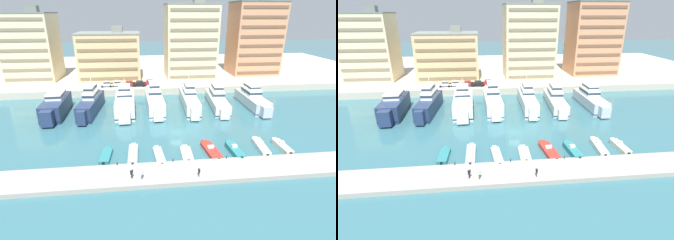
# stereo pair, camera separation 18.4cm
# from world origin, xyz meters

# --- Properties ---
(ground_plane) EXTENTS (400.00, 400.00, 0.00)m
(ground_plane) POSITION_xyz_m (0.00, 0.00, 0.00)
(ground_plane) COLOR #336670
(quay_promenade) EXTENTS (180.00, 70.00, 2.15)m
(quay_promenade) POSITION_xyz_m (0.00, 63.71, 1.08)
(quay_promenade) COLOR #BCB29E
(quay_promenade) RESTS_ON ground
(pier_dock) EXTENTS (120.00, 6.32, 0.80)m
(pier_dock) POSITION_xyz_m (0.00, -16.20, 0.40)
(pier_dock) COLOR #9E998E
(pier_dock) RESTS_ON ground
(yacht_navy_far_left) EXTENTS (5.31, 17.83, 7.41)m
(yacht_navy_far_left) POSITION_xyz_m (-29.10, 14.15, 2.37)
(yacht_navy_far_left) COLOR navy
(yacht_navy_far_left) RESTS_ON ground
(yacht_navy_left) EXTENTS (5.19, 18.89, 8.84)m
(yacht_navy_left) POSITION_xyz_m (-20.52, 14.87, 2.59)
(yacht_navy_left) COLOR navy
(yacht_navy_left) RESTS_ON ground
(yacht_white_mid_left) EXTENTS (5.24, 18.77, 8.54)m
(yacht_white_mid_left) POSITION_xyz_m (-11.69, 14.68, 2.51)
(yacht_white_mid_left) COLOR white
(yacht_white_mid_left) RESTS_ON ground
(yacht_white_center_left) EXTENTS (4.72, 18.76, 8.98)m
(yacht_white_center_left) POSITION_xyz_m (-3.88, 15.35, 2.64)
(yacht_white_center_left) COLOR white
(yacht_white_center_left) RESTS_ON ground
(yacht_ivory_center) EXTENTS (4.38, 20.25, 8.46)m
(yacht_ivory_center) POSITION_xyz_m (5.61, 15.56, 2.46)
(yacht_ivory_center) COLOR silver
(yacht_ivory_center) RESTS_ON ground
(yacht_ivory_center_right) EXTENTS (5.52, 19.89, 7.95)m
(yacht_ivory_center_right) POSITION_xyz_m (13.48, 15.58, 2.18)
(yacht_ivory_center_right) COLOR silver
(yacht_ivory_center_right) RESTS_ON ground
(yacht_silver_mid_right) EXTENTS (4.54, 18.41, 7.91)m
(yacht_silver_mid_right) POSITION_xyz_m (23.17, 14.58, 2.24)
(yacht_silver_mid_right) COLOR silver
(yacht_silver_mid_right) RESTS_ON ground
(motorboat_teal_far_left) EXTENTS (2.04, 6.12, 0.85)m
(motorboat_teal_far_left) POSITION_xyz_m (-14.26, -9.35, 0.40)
(motorboat_teal_far_left) COLOR teal
(motorboat_teal_far_left) RESTS_ON ground
(motorboat_grey_left) EXTENTS (1.81, 7.60, 1.10)m
(motorboat_grey_left) POSITION_xyz_m (-9.40, -9.66, 0.55)
(motorboat_grey_left) COLOR #9EA3A8
(motorboat_grey_left) RESTS_ON ground
(motorboat_grey_mid_left) EXTENTS (2.13, 7.11, 1.14)m
(motorboat_grey_mid_left) POSITION_xyz_m (-4.75, -10.25, 0.37)
(motorboat_grey_mid_left) COLOR #9EA3A8
(motorboat_grey_mid_left) RESTS_ON ground
(motorboat_cream_center_left) EXTENTS (2.09, 5.98, 1.14)m
(motorboat_cream_center_left) POSITION_xyz_m (0.31, -10.18, 0.39)
(motorboat_cream_center_left) COLOR beige
(motorboat_cream_center_left) RESTS_ON ground
(motorboat_red_center) EXTENTS (2.85, 7.98, 1.26)m
(motorboat_red_center) POSITION_xyz_m (5.15, -9.41, 0.40)
(motorboat_red_center) COLOR red
(motorboat_red_center) RESTS_ON ground
(motorboat_teal_center_right) EXTENTS (2.10, 6.92, 1.55)m
(motorboat_teal_center_right) POSITION_xyz_m (9.47, -10.10, 0.55)
(motorboat_teal_center_right) COLOR teal
(motorboat_teal_center_right) RESTS_ON ground
(motorboat_white_mid_right) EXTENTS (2.21, 7.56, 1.64)m
(motorboat_white_mid_right) POSITION_xyz_m (14.88, -9.43, 0.56)
(motorboat_white_mid_right) COLOR white
(motorboat_white_mid_right) RESTS_ON ground
(motorboat_cream_right) EXTENTS (1.65, 6.43, 1.60)m
(motorboat_cream_right) POSITION_xyz_m (18.99, -9.79, 0.55)
(motorboat_cream_right) COLOR beige
(motorboat_cream_right) RESTS_ON ground
(car_silver_far_left) EXTENTS (4.12, 1.95, 1.80)m
(car_silver_far_left) POSITION_xyz_m (-18.20, 32.72, 3.13)
(car_silver_far_left) COLOR #B7BCC1
(car_silver_far_left) RESTS_ON quay_promenade
(car_silver_left) EXTENTS (4.15, 2.03, 1.80)m
(car_silver_left) POSITION_xyz_m (-14.86, 32.77, 3.13)
(car_silver_left) COLOR #B7BCC1
(car_silver_left) RESTS_ON quay_promenade
(car_red_mid_left) EXTENTS (4.14, 2.00, 1.80)m
(car_red_mid_left) POSITION_xyz_m (-11.02, 32.66, 3.13)
(car_red_mid_left) COLOR red
(car_red_mid_left) RESTS_ON quay_promenade
(car_black_center_left) EXTENTS (4.21, 2.16, 1.80)m
(car_black_center_left) POSITION_xyz_m (-7.74, 32.22, 3.13)
(car_black_center_left) COLOR black
(car_black_center_left) RESTS_ON quay_promenade
(car_red_center) EXTENTS (4.16, 2.05, 1.80)m
(car_red_center) POSITION_xyz_m (-4.43, 32.99, 3.13)
(car_red_center) COLOR red
(car_red_center) RESTS_ON quay_promenade
(apartment_block_far_left) EXTENTS (16.89, 15.40, 24.49)m
(apartment_block_far_left) POSITION_xyz_m (-44.45, 46.87, 13.45)
(apartment_block_far_left) COLOR beige
(apartment_block_far_left) RESTS_ON quay_promenade
(apartment_block_left) EXTENTS (21.41, 13.64, 18.03)m
(apartment_block_left) POSITION_xyz_m (-17.66, 44.46, 10.22)
(apartment_block_left) COLOR #E0BC84
(apartment_block_left) RESTS_ON quay_promenade
(apartment_block_mid_left) EXTENTS (17.82, 14.50, 27.21)m
(apartment_block_mid_left) POSITION_xyz_m (11.06, 44.65, 14.81)
(apartment_block_mid_left) COLOR beige
(apartment_block_mid_left) RESTS_ON quay_promenade
(apartment_block_center_left) EXTENTS (17.93, 14.23, 28.18)m
(apartment_block_center_left) POSITION_xyz_m (36.56, 48.14, 15.30)
(apartment_block_center_left) COLOR tan
(apartment_block_center_left) RESTS_ON quay_promenade
(pedestrian_near_edge) EXTENTS (0.47, 0.55, 1.73)m
(pedestrian_near_edge) POSITION_xyz_m (-7.95, -17.74, 1.82)
(pedestrian_near_edge) COLOR #4C515B
(pedestrian_near_edge) RESTS_ON pier_dock
(pedestrian_mid_deck) EXTENTS (0.47, 0.51, 1.67)m
(pedestrian_mid_deck) POSITION_xyz_m (-9.51, -17.37, 1.79)
(pedestrian_mid_deck) COLOR #282D3D
(pedestrian_mid_deck) RESTS_ON pier_dock
(pedestrian_far_side) EXTENTS (0.26, 0.64, 1.65)m
(pedestrian_far_side) POSITION_xyz_m (0.83, -18.08, 1.77)
(pedestrian_far_side) COLOR #4C515B
(pedestrian_far_side) RESTS_ON pier_dock
(bollard_west) EXTENTS (0.20, 0.20, 0.61)m
(bollard_west) POSITION_xyz_m (-12.01, -13.29, 1.12)
(bollard_west) COLOR #2D2D33
(bollard_west) RESTS_ON pier_dock
(bollard_west_mid) EXTENTS (0.20, 0.20, 0.61)m
(bollard_west_mid) POSITION_xyz_m (-2.60, -13.29, 1.12)
(bollard_west_mid) COLOR #2D2D33
(bollard_west_mid) RESTS_ON pier_dock
(bollard_east_mid) EXTENTS (0.20, 0.20, 0.61)m
(bollard_east_mid) POSITION_xyz_m (6.81, -13.29, 1.12)
(bollard_east_mid) COLOR #2D2D33
(bollard_east_mid) RESTS_ON pier_dock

